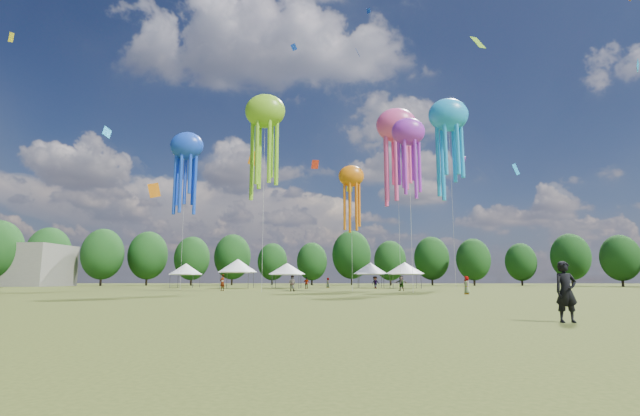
{
  "coord_description": "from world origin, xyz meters",
  "views": [
    {
      "loc": [
        1.43,
        -15.49,
        1.23
      ],
      "look_at": [
        0.27,
        15.0,
        6.0
      ],
      "focal_mm": 25.84,
      "sensor_mm": 36.0,
      "label": 1
    }
  ],
  "objects": [
    {
      "name": "spectators_far",
      "position": [
        4.39,
        44.99,
        0.85
      ],
      "size": [
        24.8,
        34.8,
        1.89
      ],
      "color": "gray",
      "rests_on": "ground"
    },
    {
      "name": "festival_tents",
      "position": [
        -4.51,
        54.4,
        3.01
      ],
      "size": [
        39.42,
        10.39,
        4.28
      ],
      "color": "#47474C",
      "rests_on": "ground"
    },
    {
      "name": "observer_main",
      "position": [
        8.12,
        -1.56,
        0.89
      ],
      "size": [
        0.68,
        0.48,
        1.77
      ],
      "primitive_type": "imported",
      "rotation": [
        0.0,
        0.0,
        0.08
      ],
      "color": "black",
      "rests_on": "ground"
    },
    {
      "name": "small_kites",
      "position": [
        -0.42,
        40.18,
        28.94
      ],
      "size": [
        71.09,
        58.52,
        45.58
      ],
      "color": "#80C820",
      "rests_on": "ground"
    },
    {
      "name": "ground",
      "position": [
        0.0,
        0.0,
        0.0
      ],
      "size": [
        300.0,
        300.0,
        0.0
      ],
      "primitive_type": "plane",
      "color": "#384416",
      "rests_on": "ground"
    },
    {
      "name": "spectator_near",
      "position": [
        -3.53,
        35.09,
        0.85
      ],
      "size": [
        1.01,
        0.91,
        1.71
      ],
      "primitive_type": "imported",
      "rotation": [
        0.0,
        0.0,
        2.77
      ],
      "color": "gray",
      "rests_on": "ground"
    },
    {
      "name": "treeline",
      "position": [
        -3.87,
        62.51,
        6.54
      ],
      "size": [
        201.57,
        95.24,
        13.43
      ],
      "color": "#38281C",
      "rests_on": "ground"
    },
    {
      "name": "show_kites",
      "position": [
        5.13,
        43.46,
        18.89
      ],
      "size": [
        42.09,
        22.3,
        27.19
      ],
      "color": "#80C820",
      "rests_on": "ground"
    }
  ]
}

